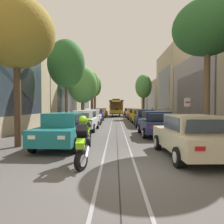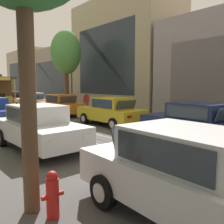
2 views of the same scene
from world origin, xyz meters
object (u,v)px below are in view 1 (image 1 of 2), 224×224
at_px(parked_car_teal_near_left, 64,130).
at_px(parked_car_white_mid_left, 93,117).
at_px(parked_car_navy_second_right, 155,123).
at_px(parked_car_white_sixth_right, 131,113).
at_px(street_tree_kerb_left_far, 95,87).
at_px(fire_hydrant, 67,123).
at_px(parked_car_orange_fifth_left, 100,113).
at_px(cable_car_trolley, 116,108).
at_px(parked_car_white_second_left, 85,120).
at_px(parked_car_yellow_fourth_right, 139,116).
at_px(parked_car_yellow_sixth_left, 102,112).
at_px(street_sign_post, 187,113).
at_px(street_tree_kerb_right_near, 208,29).
at_px(parked_car_blue_fourth_left, 97,114).
at_px(street_tree_kerb_right_second, 143,87).
at_px(parked_car_maroon_far_right, 129,112).
at_px(street_tree_kerb_left_second, 66,64).
at_px(parked_car_beige_near_right, 190,136).
at_px(pedestrian_on_left_pavement, 152,113).
at_px(motorcycle_with_rider, 83,138).
at_px(street_tree_kerb_left_fourth, 92,85).
at_px(parked_car_orange_fifth_right, 134,114).
at_px(street_tree_kerb_left_near, 17,34).
at_px(street_tree_kerb_left_mid, 83,85).

bearing_deg(parked_car_teal_near_left, parked_car_white_mid_left, 90.07).
bearing_deg(parked_car_navy_second_right, parked_car_white_mid_left, 119.21).
xyz_separation_m(parked_car_white_sixth_right, street_tree_kerb_left_far, (-7.35, 11.01, 5.54)).
bearing_deg(fire_hydrant, parked_car_orange_fifth_left, 85.06).
height_order(street_tree_kerb_left_far, cable_car_trolley, street_tree_kerb_left_far).
relative_size(parked_car_white_second_left, parked_car_yellow_fourth_right, 1.01).
height_order(parked_car_teal_near_left, parked_car_yellow_sixth_left, same).
bearing_deg(parked_car_white_second_left, parked_car_white_mid_left, 90.41).
bearing_deg(street_sign_post, street_tree_kerb_right_near, -65.28).
bearing_deg(parked_car_yellow_fourth_right, parked_car_white_sixth_right, 90.22).
bearing_deg(parked_car_blue_fourth_left, street_tree_kerb_right_near, -68.64).
bearing_deg(parked_car_yellow_sixth_left, parked_car_white_mid_left, -89.51).
bearing_deg(street_tree_kerb_right_second, fire_hydrant, -120.13).
height_order(parked_car_maroon_far_right, street_tree_kerb_left_second, street_tree_kerb_left_second).
xyz_separation_m(parked_car_beige_near_right, fire_hydrant, (-6.91, 10.31, -0.38)).
relative_size(parked_car_teal_near_left, street_tree_kerb_right_near, 0.61).
distance_m(parked_car_beige_near_right, parked_car_navy_second_right, 5.81).
height_order(parked_car_beige_near_right, parked_car_yellow_fourth_right, same).
relative_size(parked_car_beige_near_right, pedestrian_on_left_pavement, 2.62).
distance_m(parked_car_white_second_left, pedestrian_on_left_pavement, 16.93).
distance_m(parked_car_navy_second_right, motorcycle_with_rider, 7.84).
relative_size(parked_car_white_second_left, parked_car_yellow_sixth_left, 0.99).
xyz_separation_m(parked_car_white_mid_left, cable_car_trolley, (2.55, 18.68, 0.86)).
distance_m(parked_car_orange_fifth_left, street_tree_kerb_left_fourth, 5.15).
bearing_deg(street_tree_kerb_left_far, parked_car_orange_fifth_right, -66.29).
height_order(parked_car_orange_fifth_left, pedestrian_on_left_pavement, pedestrian_on_left_pavement).
height_order(parked_car_maroon_far_right, street_tree_kerb_left_fourth, street_tree_kerb_left_fourth).
bearing_deg(parked_car_beige_near_right, parked_car_yellow_sixth_left, 99.03).
bearing_deg(cable_car_trolley, street_sign_post, -82.28).
distance_m(parked_car_white_second_left, street_tree_kerb_right_near, 10.37).
xyz_separation_m(parked_car_blue_fourth_left, street_tree_kerb_left_near, (-2.03, -19.38, 4.46)).
distance_m(parked_car_white_sixth_right, street_tree_kerb_left_mid, 12.11).
height_order(parked_car_teal_near_left, parked_car_white_mid_left, same).
bearing_deg(street_tree_kerb_left_far, street_tree_kerb_left_near, -89.94).
bearing_deg(parked_car_white_second_left, street_tree_kerb_right_near, -39.10).
bearing_deg(parked_car_white_second_left, street_tree_kerb_left_second, 132.80).
xyz_separation_m(street_tree_kerb_left_fourth, fire_hydrant, (-0.04, -18.86, -5.17)).
xyz_separation_m(parked_car_blue_fourth_left, street_tree_kerb_left_second, (-1.79, -10.56, 4.83)).
distance_m(parked_car_yellow_sixth_left, street_tree_kerb_left_mid, 14.88).
distance_m(parked_car_white_sixth_right, street_tree_kerb_left_near, 28.11).
bearing_deg(parked_car_orange_fifth_right, parked_car_maroon_far_right, 90.55).
height_order(parked_car_navy_second_right, street_sign_post, street_sign_post).
bearing_deg(street_tree_kerb_left_mid, street_tree_kerb_right_second, 31.58).
xyz_separation_m(parked_car_white_second_left, parked_car_maroon_far_right, (5.03, 25.30, 0.00)).
xyz_separation_m(parked_car_yellow_sixth_left, motorcycle_with_rider, (1.60, -35.07, 0.07)).
height_order(parked_car_maroon_far_right, fire_hydrant, parked_car_maroon_far_right).
bearing_deg(cable_car_trolley, parked_car_navy_second_right, -84.85).
bearing_deg(fire_hydrant, parked_car_yellow_sixth_left, 86.31).
bearing_deg(street_tree_kerb_right_near, parked_car_maroon_far_right, 93.73).
distance_m(parked_car_beige_near_right, street_tree_kerb_right_near, 6.12).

